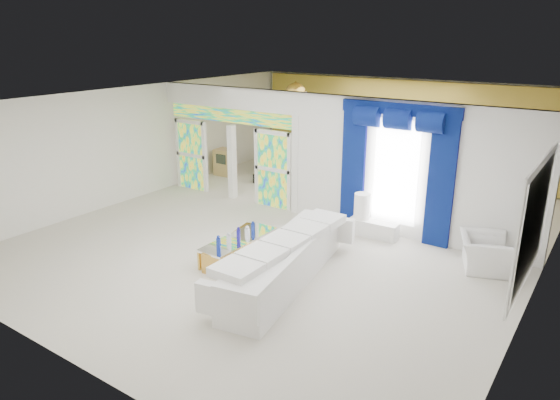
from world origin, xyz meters
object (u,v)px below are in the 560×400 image
Objects in this scene: white_sofa at (286,263)px; grand_piano at (296,157)px; coffee_table at (239,248)px; console_table at (373,229)px; armchair at (483,253)px.

grand_piano is at bearing 111.29° from white_sofa.
coffee_table is 3.12m from console_table.
armchair reaches higher than coffee_table.
white_sofa is 3.83m from armchair.
grand_piano is (-3.99, 6.56, 0.12)m from white_sofa.
armchair is 0.52× the size of grand_piano.
coffee_table is 0.95× the size of grand_piano.
grand_piano is at bearing 39.70° from armchair.
armchair is (2.82, 2.59, -0.04)m from white_sofa.
armchair is (2.41, -0.29, 0.14)m from console_table.
grand_piano is (-4.40, 3.68, 0.30)m from console_table.
white_sofa reaches higher than console_table.
coffee_table is at bearing 98.68° from armchair.
console_table is (1.76, 2.58, -0.02)m from coffee_table.
coffee_table is at bearing -124.30° from console_table.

